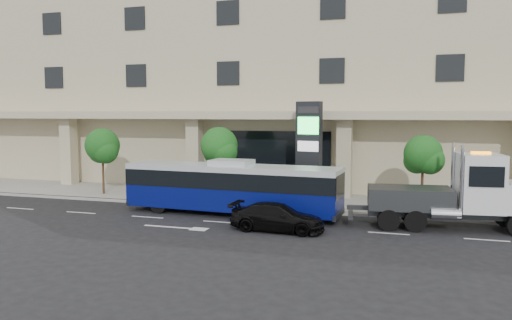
# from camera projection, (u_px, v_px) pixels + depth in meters

# --- Properties ---
(ground) EXTENTS (120.00, 120.00, 0.00)m
(ground) POSITION_uv_depth(u_px,v_px,m) (231.00, 216.00, 25.88)
(ground) COLOR black
(ground) RESTS_ON ground
(sidewalk) EXTENTS (120.00, 6.00, 0.15)m
(sidewalk) POSITION_uv_depth(u_px,v_px,m) (258.00, 199.00, 30.64)
(sidewalk) COLOR gray
(sidewalk) RESTS_ON ground
(curb) EXTENTS (120.00, 0.30, 0.15)m
(curb) POSITION_uv_depth(u_px,v_px,m) (243.00, 208.00, 27.78)
(curb) COLOR gray
(curb) RESTS_ON ground
(convention_center) EXTENTS (60.00, 17.60, 20.00)m
(convention_center) POSITION_uv_depth(u_px,v_px,m) (296.00, 55.00, 39.64)
(convention_center) COLOR #B8AC8A
(convention_center) RESTS_ON ground
(tree_left) EXTENTS (2.27, 2.20, 4.22)m
(tree_left) POSITION_uv_depth(u_px,v_px,m) (103.00, 148.00, 31.89)
(tree_left) COLOR #422B19
(tree_left) RESTS_ON sidewalk
(tree_mid) EXTENTS (2.28, 2.20, 4.38)m
(tree_mid) POSITION_uv_depth(u_px,v_px,m) (219.00, 148.00, 29.57)
(tree_mid) COLOR #422B19
(tree_mid) RESTS_ON sidewalk
(tree_right) EXTENTS (2.10, 2.00, 4.04)m
(tree_right) POSITION_uv_depth(u_px,v_px,m) (423.00, 157.00, 26.26)
(tree_right) COLOR #422B19
(tree_right) RESTS_ON sidewalk
(city_bus) EXTENTS (11.60, 3.10, 2.91)m
(city_bus) POSITION_uv_depth(u_px,v_px,m) (232.00, 187.00, 26.13)
(city_bus) COLOR black
(city_bus) RESTS_ON ground
(tow_truck) EXTENTS (8.71, 2.90, 3.94)m
(tow_truck) POSITION_uv_depth(u_px,v_px,m) (461.00, 194.00, 22.80)
(tow_truck) COLOR #2D3033
(tow_truck) RESTS_ON ground
(black_sedan) EXTENTS (4.38, 1.93, 1.25)m
(black_sedan) POSITION_uv_depth(u_px,v_px,m) (277.00, 217.00, 22.59)
(black_sedan) COLOR black
(black_sedan) RESTS_ON ground
(signage_pylon) EXTENTS (1.53, 0.86, 5.84)m
(signage_pylon) POSITION_uv_depth(u_px,v_px,m) (309.00, 152.00, 28.47)
(signage_pylon) COLOR black
(signage_pylon) RESTS_ON sidewalk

